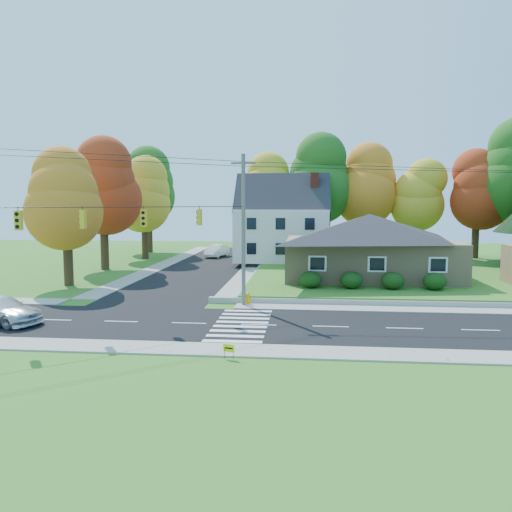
% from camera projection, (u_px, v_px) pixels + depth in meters
% --- Properties ---
extents(ground, '(120.00, 120.00, 0.00)m').
position_uv_depth(ground, '(259.00, 325.00, 27.99)').
color(ground, '#3D7923').
extents(road_main, '(90.00, 8.00, 0.02)m').
position_uv_depth(road_main, '(259.00, 325.00, 27.99)').
color(road_main, black).
rests_on(road_main, ground).
extents(road_cross, '(8.00, 44.00, 0.02)m').
position_uv_depth(road_cross, '(208.00, 266.00, 54.50)').
color(road_cross, black).
rests_on(road_cross, ground).
extents(sidewalk_north, '(90.00, 2.00, 0.08)m').
position_uv_depth(sidewalk_north, '(266.00, 306.00, 32.94)').
color(sidewalk_north, '#9C9A90').
rests_on(sidewalk_north, ground).
extents(sidewalk_south, '(90.00, 2.00, 0.08)m').
position_uv_depth(sidewalk_south, '(249.00, 351.00, 23.04)').
color(sidewalk_south, '#9C9A90').
rests_on(sidewalk_south, ground).
extents(lawn, '(30.00, 30.00, 0.50)m').
position_uv_depth(lawn, '(415.00, 272.00, 47.47)').
color(lawn, '#3D7923').
rests_on(lawn, ground).
extents(ranch_house, '(14.60, 10.60, 5.40)m').
position_uv_depth(ranch_house, '(369.00, 245.00, 42.70)').
color(ranch_house, tan).
rests_on(ranch_house, lawn).
extents(colonial_house, '(10.40, 8.40, 9.60)m').
position_uv_depth(colonial_house, '(283.00, 223.00, 55.21)').
color(colonial_house, silver).
rests_on(colonial_house, lawn).
extents(hedge_row, '(10.70, 1.70, 1.27)m').
position_uv_depth(hedge_row, '(372.00, 280.00, 36.84)').
color(hedge_row, '#163A10').
rests_on(hedge_row, lawn).
extents(traffic_infrastructure, '(38.10, 10.66, 10.00)m').
position_uv_depth(traffic_infrastructure, '(258.00, 232.00, 28.80)').
color(traffic_infrastructure, '#666059').
rests_on(traffic_infrastructure, ground).
extents(tree_lot_0, '(6.72, 6.72, 12.51)m').
position_uv_depth(tree_lot_0, '(268.00, 191.00, 60.95)').
color(tree_lot_0, '#3F2A19').
rests_on(tree_lot_0, lawn).
extents(tree_lot_1, '(7.84, 7.84, 14.60)m').
position_uv_depth(tree_lot_1, '(318.00, 179.00, 59.23)').
color(tree_lot_1, '#3F2A19').
rests_on(tree_lot_1, lawn).
extents(tree_lot_2, '(7.28, 7.28, 13.56)m').
position_uv_depth(tree_lot_2, '(368.00, 185.00, 59.71)').
color(tree_lot_2, '#3F2A19').
rests_on(tree_lot_2, lawn).
extents(tree_lot_3, '(6.16, 6.16, 11.47)m').
position_uv_depth(tree_lot_3, '(421.00, 196.00, 58.27)').
color(tree_lot_3, '#3F2A19').
rests_on(tree_lot_3, lawn).
extents(tree_lot_4, '(6.72, 6.72, 12.51)m').
position_uv_depth(tree_lot_4, '(478.00, 190.00, 56.62)').
color(tree_lot_4, '#3F2A19').
rests_on(tree_lot_4, lawn).
extents(tree_west_0, '(6.16, 6.16, 11.47)m').
position_uv_depth(tree_west_0, '(66.00, 199.00, 40.77)').
color(tree_west_0, '#3F2A19').
rests_on(tree_west_0, ground).
extents(tree_west_1, '(7.28, 7.28, 13.56)m').
position_uv_depth(tree_west_1, '(103.00, 187.00, 50.62)').
color(tree_west_1, '#3F2A19').
rests_on(tree_west_1, ground).
extents(tree_west_2, '(6.72, 6.72, 12.51)m').
position_uv_depth(tree_west_2, '(144.00, 195.00, 60.49)').
color(tree_west_2, '#3F2A19').
rests_on(tree_west_2, ground).
extents(tree_west_3, '(7.84, 7.84, 14.60)m').
position_uv_depth(tree_west_3, '(148.00, 186.00, 68.46)').
color(tree_west_3, '#3F2A19').
rests_on(tree_west_3, ground).
extents(silver_sedan, '(5.73, 3.67, 1.54)m').
position_uv_depth(silver_sedan, '(0.00, 310.00, 28.29)').
color(silver_sedan, silver).
rests_on(silver_sedan, road_main).
extents(white_car, '(2.72, 4.95, 1.55)m').
position_uv_depth(white_car, '(217.00, 251.00, 62.93)').
color(white_car, white).
rests_on(white_car, road_cross).
extents(fire_hydrant, '(0.48, 0.38, 0.84)m').
position_uv_depth(fire_hydrant, '(248.00, 299.00, 33.44)').
color(fire_hydrant, '#F5AA00').
rests_on(fire_hydrant, ground).
extents(yard_sign, '(0.51, 0.17, 0.66)m').
position_uv_depth(yard_sign, '(229.00, 348.00, 21.91)').
color(yard_sign, black).
rests_on(yard_sign, ground).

